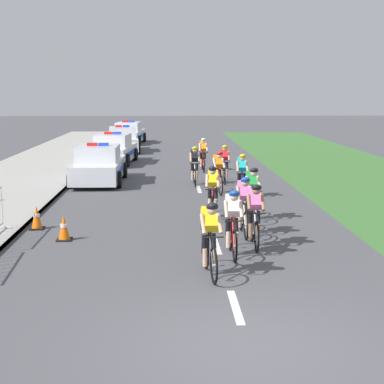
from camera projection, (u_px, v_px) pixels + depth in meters
name	position (u px, v px, depth m)	size (l,w,h in m)	color
ground_plane	(248.00, 347.00, 8.34)	(160.00, 160.00, 0.00)	#4C4C51
sidewalk_slab	(4.00, 187.00, 21.83)	(4.65, 60.00, 0.12)	#A3A099
kerb_edge	(64.00, 187.00, 21.92)	(0.16, 60.00, 0.13)	#9E9E99
grass_verge	(384.00, 186.00, 22.40)	(7.00, 60.00, 0.01)	#3D7033
lane_markings_centre	(210.00, 226.00, 15.79)	(0.14, 21.60, 0.01)	white
cyclist_lead	(210.00, 237.00, 11.38)	(0.45, 1.72, 1.56)	black
cyclist_second	(233.00, 221.00, 12.77)	(0.42, 1.72, 1.56)	black
cyclist_third	(255.00, 214.00, 13.55)	(0.42, 1.72, 1.56)	black
cyclist_fourth	(244.00, 205.00, 14.67)	(0.42, 1.72, 1.56)	black
cyclist_fifth	(213.00, 191.00, 16.73)	(0.45, 1.72, 1.56)	black
cyclist_sixth	(252.00, 193.00, 16.42)	(0.42, 1.72, 1.56)	black
cyclist_seventh	(242.00, 175.00, 19.93)	(0.43, 1.72, 1.56)	black
cyclist_eighth	(218.00, 171.00, 20.78)	(0.45, 1.72, 1.56)	black
cyclist_ninth	(225.00, 163.00, 23.12)	(0.44, 1.72, 1.56)	black
cyclist_tenth	(195.00, 165.00, 22.62)	(0.42, 1.72, 1.56)	black
cyclist_eleventh	(203.00, 154.00, 26.59)	(0.42, 1.72, 1.56)	black
police_car_nearest	(99.00, 166.00, 23.21)	(2.02, 4.41, 1.59)	silver
police_car_second	(113.00, 150.00, 29.44)	(2.30, 4.54, 1.59)	white
police_car_third	(123.00, 140.00, 35.28)	(2.29, 4.54, 1.59)	white
police_car_furthest	(129.00, 134.00, 40.87)	(2.29, 4.54, 1.59)	silver
traffic_cone_near	(64.00, 228.00, 14.25)	(0.36, 0.36, 0.64)	black
traffic_cone_mid	(37.00, 218.00, 15.41)	(0.36, 0.36, 0.64)	black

